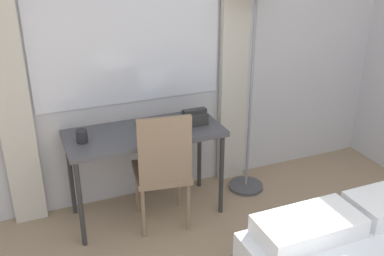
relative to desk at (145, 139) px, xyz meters
name	(u,v)px	position (x,y,z in m)	size (l,w,h in m)	color
wall_back_with_window	(162,35)	(0.28, 0.34, 0.70)	(5.02, 0.13, 2.70)	silver
desk	(145,139)	(0.00, 0.00, 0.00)	(1.17, 0.52, 0.72)	#4C4C51
desk_chair	(163,166)	(0.07, -0.22, -0.14)	(0.45, 0.45, 0.95)	#8C7259
telephone	(195,117)	(0.41, 0.00, 0.12)	(0.18, 0.17, 0.11)	#2D2D2D
book	(152,125)	(0.08, 0.05, 0.08)	(0.22, 0.19, 0.02)	#33664C
mug	(82,136)	(-0.46, -0.02, 0.11)	(0.08, 0.08, 0.09)	#262628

